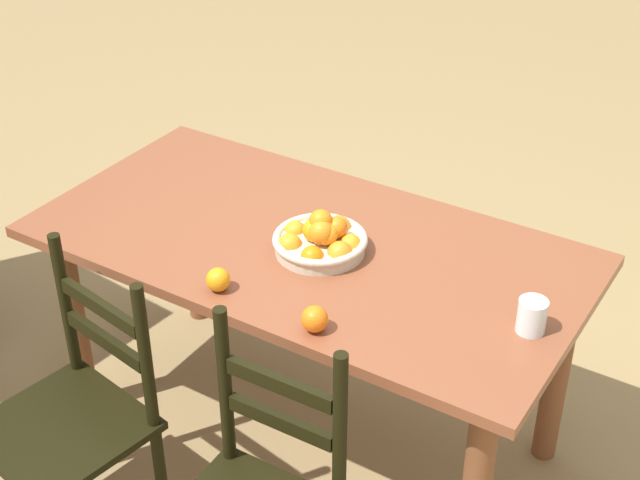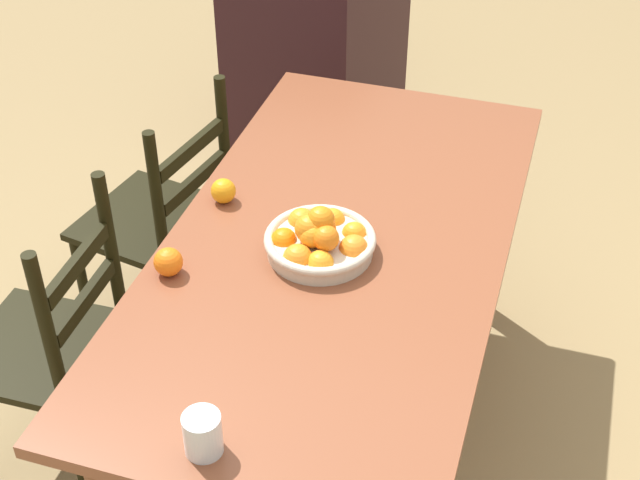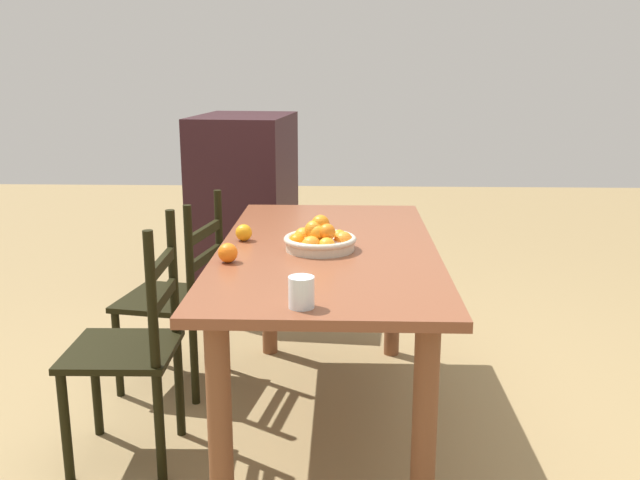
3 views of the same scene
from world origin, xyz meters
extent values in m
plane|color=#90774D|center=(0.00, 0.00, 0.00)|extent=(12.00, 12.00, 0.00)
cube|color=brown|center=(0.00, 0.00, 0.76)|extent=(1.69, 0.86, 0.03)
cylinder|color=brown|center=(0.73, -0.32, 0.37)|extent=(0.08, 0.08, 0.74)
cylinder|color=brown|center=(0.73, 0.32, 0.37)|extent=(0.08, 0.08, 0.74)
cube|color=black|center=(-0.30, 0.76, 0.44)|extent=(0.40, 0.40, 0.03)
cylinder|color=black|center=(-0.14, 0.94, 0.21)|extent=(0.04, 0.04, 0.43)
cylinder|color=black|center=(-0.13, 0.60, 0.21)|extent=(0.04, 0.04, 0.43)
cylinder|color=black|center=(-0.47, 0.59, 0.21)|extent=(0.04, 0.04, 0.43)
cylinder|color=black|center=(-0.13, 0.60, 0.70)|extent=(0.04, 0.04, 0.49)
cylinder|color=black|center=(-0.47, 0.59, 0.70)|extent=(0.04, 0.04, 0.49)
cube|color=black|center=(-0.30, 0.59, 0.66)|extent=(0.30, 0.03, 0.04)
cube|color=black|center=(-0.30, 0.59, 0.78)|extent=(0.30, 0.03, 0.04)
cube|color=black|center=(0.36, 0.74, 0.42)|extent=(0.49, 0.49, 0.03)
cylinder|color=black|center=(0.57, 0.89, 0.20)|extent=(0.04, 0.04, 0.41)
cylinder|color=black|center=(0.21, 0.96, 0.20)|extent=(0.04, 0.04, 0.41)
cylinder|color=black|center=(0.51, 0.53, 0.20)|extent=(0.04, 0.04, 0.41)
cylinder|color=black|center=(0.14, 0.59, 0.20)|extent=(0.04, 0.04, 0.41)
cylinder|color=black|center=(0.51, 0.53, 0.67)|extent=(0.04, 0.04, 0.48)
cylinder|color=black|center=(0.14, 0.59, 0.67)|extent=(0.04, 0.04, 0.48)
cube|color=black|center=(0.33, 0.56, 0.63)|extent=(0.33, 0.08, 0.04)
cube|color=black|center=(0.33, 0.56, 0.75)|extent=(0.33, 0.08, 0.04)
cube|color=black|center=(1.64, 0.56, 0.59)|extent=(0.84, 0.63, 1.18)
cylinder|color=beige|center=(-0.06, 0.03, 0.79)|extent=(0.27, 0.27, 0.04)
torus|color=beige|center=(-0.06, 0.03, 0.82)|extent=(0.29, 0.29, 0.02)
sphere|color=orange|center=(0.03, 0.02, 0.81)|extent=(0.07, 0.07, 0.07)
sphere|color=orange|center=(0.00, 0.10, 0.81)|extent=(0.07, 0.07, 0.07)
sphere|color=orange|center=(-0.09, 0.12, 0.81)|extent=(0.07, 0.07, 0.07)
sphere|color=orange|center=(-0.15, 0.06, 0.81)|extent=(0.08, 0.08, 0.08)
sphere|color=orange|center=(-0.15, 0.00, 0.81)|extent=(0.07, 0.07, 0.07)
sphere|color=orange|center=(-0.07, -0.06, 0.81)|extent=(0.08, 0.08, 0.08)
sphere|color=orange|center=(-0.01, -0.05, 0.81)|extent=(0.06, 0.06, 0.06)
sphere|color=orange|center=(-0.06, 0.03, 0.88)|extent=(0.07, 0.07, 0.07)
sphere|color=orange|center=(-0.10, 0.00, 0.85)|extent=(0.07, 0.07, 0.07)
sphere|color=orange|center=(-0.05, 0.04, 0.85)|extent=(0.08, 0.08, 0.08)
sphere|color=orange|center=(-0.09, 0.04, 0.85)|extent=(0.07, 0.07, 0.07)
sphere|color=orange|center=(-0.08, 0.05, 0.86)|extent=(0.07, 0.07, 0.07)
sphere|color=orange|center=(-0.08, 0.04, 0.86)|extent=(0.06, 0.06, 0.06)
sphere|color=orange|center=(-0.06, 0.02, 0.85)|extent=(0.07, 0.07, 0.07)
sphere|color=orange|center=(-0.25, 0.36, 0.81)|extent=(0.07, 0.07, 0.07)
sphere|color=orange|center=(0.07, 0.35, 0.81)|extent=(0.07, 0.07, 0.07)
cylinder|color=silver|center=(-0.74, 0.06, 0.82)|extent=(0.08, 0.08, 0.10)
camera|label=1|loc=(-1.30, 2.01, 2.29)|focal=52.29mm
camera|label=2|loc=(-1.80, -0.51, 2.23)|focal=51.27mm
camera|label=3|loc=(-2.72, -0.06, 1.48)|focal=39.35mm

